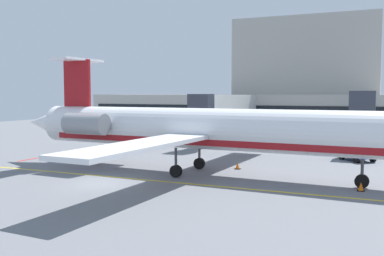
% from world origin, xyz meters
% --- Properties ---
extents(ground, '(120.00, 120.00, 0.11)m').
position_xyz_m(ground, '(-0.00, 0.00, -0.05)').
color(ground, slate).
extents(terminal_building, '(55.72, 14.95, 18.35)m').
position_xyz_m(terminal_building, '(0.95, 47.98, 6.39)').
color(terminal_building, '#B7B2A8').
rests_on(terminal_building, ground).
extents(jet_bridge_west, '(2.40, 19.47, 6.40)m').
position_xyz_m(jet_bridge_west, '(15.67, 29.53, 5.02)').
color(jet_bridge_west, silver).
rests_on(jet_bridge_west, ground).
extents(jet_bridge_east, '(2.40, 21.10, 6.10)m').
position_xyz_m(jet_bridge_east, '(-0.75, 28.70, 4.73)').
color(jet_bridge_east, silver).
rests_on(jet_bridge_east, ground).
extents(regional_jet, '(35.63, 29.38, 9.16)m').
position_xyz_m(regional_jet, '(4.81, 6.12, 3.43)').
color(regional_jet, white).
rests_on(regional_jet, ground).
extents(pushback_tractor, '(3.37, 3.45, 2.31)m').
position_xyz_m(pushback_tractor, '(15.27, 18.21, 1.02)').
color(pushback_tractor, '#1E4CB2').
rests_on(pushback_tractor, ground).
extents(fuel_tank, '(8.53, 3.39, 2.88)m').
position_xyz_m(fuel_tank, '(-7.44, 28.08, 1.60)').
color(fuel_tank, white).
rests_on(fuel_tank, ground).
extents(safety_cone_alpha, '(0.47, 0.47, 0.55)m').
position_xyz_m(safety_cone_alpha, '(6.84, 9.37, 0.25)').
color(safety_cone_alpha, orange).
rests_on(safety_cone_alpha, ground).
extents(safety_cone_bravo, '(0.47, 0.47, 0.55)m').
position_xyz_m(safety_cone_bravo, '(16.47, 4.66, 0.25)').
color(safety_cone_bravo, orange).
rests_on(safety_cone_bravo, ground).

